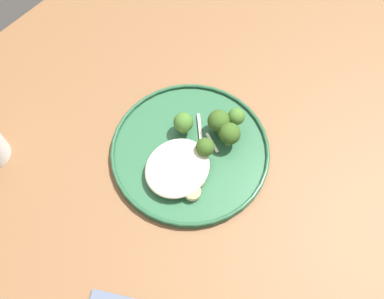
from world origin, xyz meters
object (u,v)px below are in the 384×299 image
dinner_plate (192,152)px  seared_scallop_rear_pale (174,177)px  broccoli_floret_front_edge (236,117)px  seared_scallop_center_golden (184,157)px  seared_scallop_front_small (195,179)px  broccoli_floret_right_tilted (205,148)px  broccoli_floret_rear_charred (229,134)px  seared_scallop_left_edge (195,150)px  seared_scallop_tiny_bay (168,167)px  broccoli_floret_center_pile (183,123)px  broccoli_floret_left_leaning (219,121)px  seared_scallop_large_seared (192,192)px

dinner_plate → seared_scallop_rear_pale: seared_scallop_rear_pale is taller
dinner_plate → broccoli_floret_front_edge: size_ratio=5.38×
dinner_plate → seared_scallop_center_golden: size_ratio=9.17×
dinner_plate → seared_scallop_center_golden: seared_scallop_center_golden is taller
seared_scallop_front_small → broccoli_floret_right_tilted: bearing=-159.3°
seared_scallop_rear_pale → broccoli_floret_rear_charred: bearing=167.6°
seared_scallop_front_small → broccoli_floret_front_edge: size_ratio=0.66×
seared_scallop_left_edge → broccoli_floret_front_edge: broccoli_floret_front_edge is taller
seared_scallop_tiny_bay → broccoli_floret_right_tilted: (-0.06, 0.03, 0.02)m
seared_scallop_tiny_bay → broccoli_floret_front_edge: 0.15m
seared_scallop_center_golden → broccoli_floret_center_pile: 0.06m
broccoli_floret_left_leaning → seared_scallop_center_golden: bearing=-5.0°
seared_scallop_front_small → seared_scallop_left_edge: (-0.04, -0.04, 0.00)m
seared_scallop_large_seared → broccoli_floret_center_pile: (-0.09, -0.09, 0.02)m
seared_scallop_front_small → broccoli_floret_front_edge: bearing=-173.9°
seared_scallop_left_edge → seared_scallop_front_small: bearing=40.3°
dinner_plate → seared_scallop_tiny_bay: 0.06m
seared_scallop_center_golden → seared_scallop_large_seared: 0.07m
seared_scallop_tiny_bay → broccoli_floret_rear_charred: (-0.11, 0.05, 0.02)m
dinner_plate → broccoli_floret_rear_charred: size_ratio=5.46×
seared_scallop_front_small → broccoli_floret_right_tilted: broccoli_floret_right_tilted is taller
seared_scallop_large_seared → seared_scallop_left_edge: 0.08m
seared_scallop_left_edge → broccoli_floret_rear_charred: size_ratio=0.46×
dinner_plate → seared_scallop_left_edge: (-0.00, 0.01, 0.01)m
dinner_plate → seared_scallop_rear_pale: size_ratio=11.72×
seared_scallop_front_small → seared_scallop_left_edge: size_ratio=1.47×
seared_scallop_tiny_bay → broccoli_floret_left_leaning: broccoli_floret_left_leaning is taller
seared_scallop_tiny_bay → broccoli_floret_rear_charred: size_ratio=0.46×
seared_scallop_left_edge → broccoli_floret_center_pile: broccoli_floret_center_pile is taller
broccoli_floret_rear_charred → broccoli_floret_right_tilted: bearing=-17.1°
seared_scallop_rear_pale → seared_scallop_large_seared: same height
seared_scallop_large_seared → broccoli_floret_front_edge: size_ratio=0.55×
seared_scallop_left_edge → seared_scallop_center_golden: bearing=-13.3°
broccoli_floret_right_tilted → broccoli_floret_left_leaning: bearing=-165.3°
seared_scallop_large_seared → broccoli_floret_left_leaning: (-0.13, -0.05, 0.02)m
broccoli_floret_left_leaning → seared_scallop_front_small: bearing=17.5°
seared_scallop_front_small → broccoli_floret_left_leaning: broccoli_floret_left_leaning is taller
broccoli_floret_center_pile → broccoli_floret_right_tilted: (0.02, 0.06, 0.00)m
broccoli_floret_left_leaning → broccoli_floret_center_pile: broccoli_floret_left_leaning is taller
broccoli_floret_rear_charred → seared_scallop_tiny_bay: bearing=-23.1°
broccoli_floret_right_tilted → broccoli_floret_front_edge: bearing=177.0°
dinner_plate → seared_scallop_large_seared: bearing=40.4°
broccoli_floret_front_edge → broccoli_floret_center_pile: bearing=-45.5°
dinner_plate → seared_scallop_tiny_bay: (0.05, -0.01, 0.01)m
broccoli_floret_center_pile → broccoli_floret_right_tilted: bearing=75.8°
broccoli_floret_left_leaning → broccoli_floret_rear_charred: (0.01, 0.03, -0.00)m
seared_scallop_center_golden → broccoli_floret_center_pile: broccoli_floret_center_pile is taller
seared_scallop_large_seared → broccoli_floret_center_pile: size_ratio=0.62×
dinner_plate → broccoli_floret_rear_charred: broccoli_floret_rear_charred is taller
seared_scallop_tiny_bay → broccoli_floret_right_tilted: 0.07m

